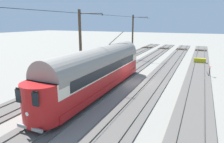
{
  "coord_description": "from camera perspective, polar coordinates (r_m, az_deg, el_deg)",
  "views": [
    {
      "loc": [
        -6.56,
        20.23,
        6.55
      ],
      "look_at": [
        1.6,
        2.21,
        1.62
      ],
      "focal_mm": 31.86,
      "sensor_mm": 36.0,
      "label": 1
    }
  ],
  "objects": [
    {
      "name": "spare_tie_stack",
      "position": [
        24.64,
        -19.57,
        -1.61
      ],
      "size": [
        2.4,
        2.4,
        0.54
      ],
      "color": "#2D2316",
      "rests_on": "ground"
    },
    {
      "name": "overhead_wire_run",
      "position": [
        19.83,
        -1.99,
        15.92
      ],
      "size": [
        2.55,
        37.05,
        0.18
      ],
      "color": "black",
      "rests_on": "ground"
    },
    {
      "name": "catenary_pole_foreground",
      "position": [
        35.51,
        6.02,
        9.86
      ],
      "size": [
        2.75,
        0.28,
        7.76
      ],
      "color": "#423323",
      "rests_on": "ground"
    },
    {
      "name": "track_third_siding",
      "position": [
        23.25,
        1.31,
        -2.25
      ],
      "size": [
        2.8,
        80.0,
        0.18
      ],
      "color": "#56514C",
      "rests_on": "ground"
    },
    {
      "name": "switch_stand",
      "position": [
        27.24,
        26.17,
        0.13
      ],
      "size": [
        0.5,
        0.3,
        1.24
      ],
      "color": "black",
      "rests_on": "ground"
    },
    {
      "name": "ground_plane",
      "position": [
        22.26,
        6.12,
        -3.21
      ],
      "size": [
        220.0,
        220.0,
        0.0
      ],
      "primitive_type": "plane",
      "color": "gray"
    },
    {
      "name": "track_streetcar_siding",
      "position": [
        21.55,
        23.02,
        -4.72
      ],
      "size": [
        2.8,
        80.0,
        0.18
      ],
      "color": "#56514C",
      "rests_on": "ground"
    },
    {
      "name": "vintage_streetcar",
      "position": [
        18.9,
        -3.81,
        0.84
      ],
      "size": [
        2.65,
        17.49,
        5.3
      ],
      "color": "red",
      "rests_on": "ground"
    },
    {
      "name": "track_end_bumper",
      "position": [
        35.63,
        23.87,
        2.85
      ],
      "size": [
        1.8,
        0.6,
        0.8
      ],
      "primitive_type": "cube",
      "color": "#B2A519",
      "rests_on": "ground"
    },
    {
      "name": "track_adjacent_siding",
      "position": [
        21.99,
        11.73,
        -3.5
      ],
      "size": [
        2.8,
        80.0,
        0.18
      ],
      "color": "#56514C",
      "rests_on": "ground"
    },
    {
      "name": "catenary_pole_mid_near",
      "position": [
        20.57,
        -8.86,
        6.81
      ],
      "size": [
        2.75,
        0.28,
        7.76
      ],
      "color": "#423323",
      "rests_on": "ground"
    },
    {
      "name": "track_outer_siding",
      "position": [
        25.18,
        -7.77,
        -1.09
      ],
      "size": [
        2.8,
        80.0,
        0.18
      ],
      "color": "#56514C",
      "rests_on": "ground"
    }
  ]
}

